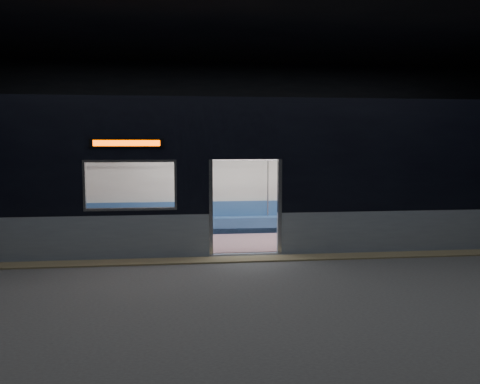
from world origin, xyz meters
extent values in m
cube|color=#47494C|center=(0.00, 0.00, -0.01)|extent=(24.00, 14.00, 0.01)
cube|color=black|center=(0.00, 0.00, 4.98)|extent=(24.00, 14.00, 0.04)
cube|color=black|center=(0.00, 6.98, 2.50)|extent=(24.00, 0.04, 5.00)
cube|color=black|center=(0.00, -6.98, 2.50)|extent=(24.00, 0.04, 5.00)
cube|color=#8C7F59|center=(0.00, 0.55, 0.01)|extent=(22.80, 0.50, 0.03)
cube|color=#8E9CA9|center=(-4.85, 1.06, 0.45)|extent=(8.30, 0.12, 0.90)
cube|color=#8E9CA9|center=(4.85, 1.06, 0.45)|extent=(8.30, 0.12, 0.90)
cube|color=black|center=(-4.85, 1.06, 2.05)|extent=(8.30, 0.12, 2.30)
cube|color=black|center=(4.85, 1.06, 2.05)|extent=(8.30, 0.12, 2.30)
cube|color=black|center=(0.00, 1.06, 2.62)|extent=(1.40, 0.12, 1.15)
cube|color=#B7BABC|center=(-0.74, 1.06, 1.02)|extent=(0.08, 0.14, 2.05)
cube|color=#B7BABC|center=(0.74, 1.06, 1.02)|extent=(0.08, 0.14, 2.05)
cube|color=black|center=(-2.45, 0.98, 2.39)|extent=(1.50, 0.04, 0.18)
cube|color=#FF4800|center=(-2.45, 0.97, 2.39)|extent=(1.34, 0.03, 0.12)
cube|color=#B8B3A8|center=(0.00, 3.94, 1.60)|extent=(18.00, 0.12, 3.20)
cube|color=black|center=(0.00, 2.50, 3.28)|extent=(18.00, 3.00, 0.15)
cube|color=gray|center=(0.00, 2.50, 0.02)|extent=(17.76, 2.76, 0.04)
cube|color=#B8B3A8|center=(0.00, 2.50, 2.35)|extent=(17.76, 2.76, 0.10)
cube|color=#2F5888|center=(0.00, 3.62, 0.24)|extent=(11.00, 0.48, 0.41)
cube|color=#2F5888|center=(0.00, 3.81, 0.65)|extent=(11.00, 0.10, 0.40)
cube|color=#755557|center=(-3.30, 1.41, 0.24)|extent=(4.40, 0.48, 0.41)
cube|color=#755557|center=(3.30, 1.41, 0.24)|extent=(4.40, 0.48, 0.41)
cylinder|color=silver|center=(-0.95, 1.37, 1.17)|extent=(0.04, 0.04, 2.26)
cylinder|color=silver|center=(-0.95, 3.63, 1.17)|extent=(0.04, 0.04, 2.26)
cylinder|color=silver|center=(0.95, 1.37, 1.17)|extent=(0.04, 0.04, 2.26)
cylinder|color=silver|center=(0.95, 3.63, 1.17)|extent=(0.04, 0.04, 2.26)
cylinder|color=silver|center=(0.00, 3.58, 1.95)|extent=(11.00, 0.03, 0.03)
cube|color=black|center=(4.44, 3.40, 0.53)|extent=(0.17, 0.46, 0.16)
cube|color=black|center=(4.64, 3.40, 0.53)|extent=(0.17, 0.46, 0.16)
cylinder|color=black|center=(4.44, 3.19, 0.26)|extent=(0.11, 0.11, 0.43)
cylinder|color=black|center=(4.64, 3.19, 0.26)|extent=(0.11, 0.11, 0.43)
cube|color=#DD6A7C|center=(4.54, 3.59, 0.55)|extent=(0.39, 0.22, 0.20)
cylinder|color=#DD6A7C|center=(4.54, 3.62, 0.89)|extent=(0.39, 0.39, 0.51)
sphere|color=tan|center=(4.54, 3.60, 1.25)|extent=(0.21, 0.21, 0.21)
sphere|color=black|center=(4.54, 3.64, 1.29)|extent=(0.22, 0.22, 0.22)
cube|color=black|center=(4.57, 3.32, 0.68)|extent=(0.33, 0.29, 0.15)
cube|color=white|center=(2.58, 3.85, 1.47)|extent=(0.98, 0.03, 0.64)
camera|label=1|loc=(-1.44, -9.60, 2.37)|focal=38.00mm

